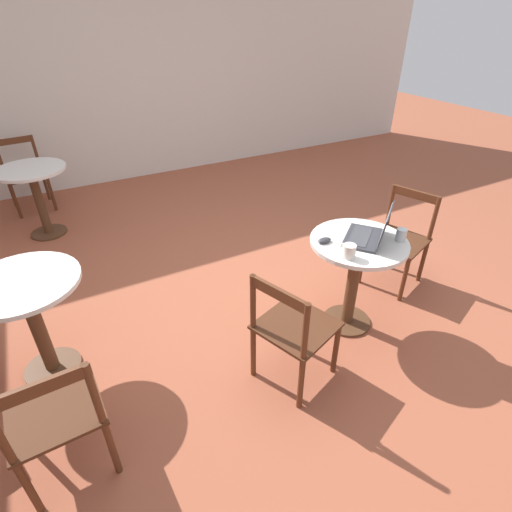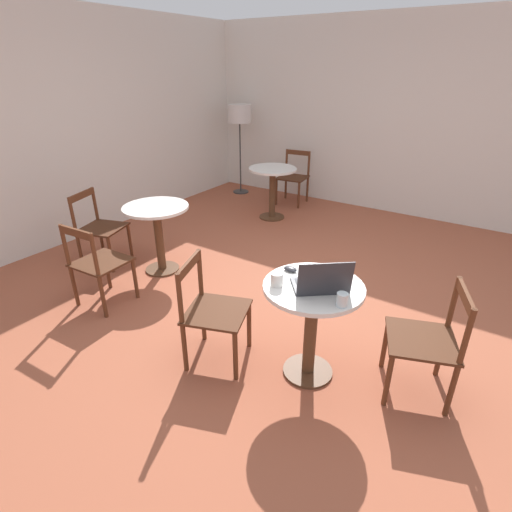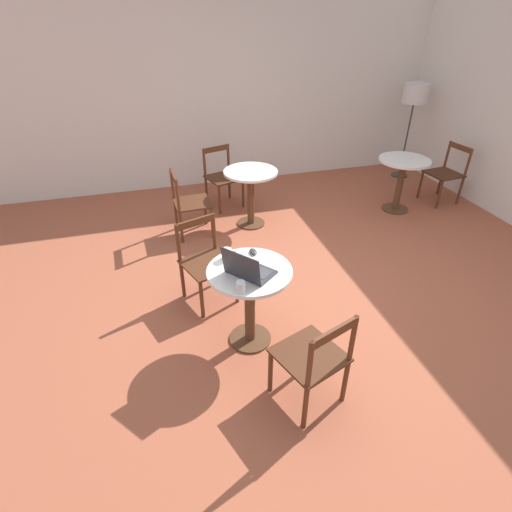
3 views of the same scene
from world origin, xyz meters
name	(u,v)px [view 1 (image 1 of 3)]	position (x,y,z in m)	size (l,w,h in m)	color
ground_plane	(255,291)	(0.00, 0.00, 0.00)	(16.00, 16.00, 0.00)	#9E5138
wall_side	(137,74)	(3.23, 0.00, 1.35)	(0.06, 9.40, 2.70)	silver
cafe_table_near	(356,264)	(-0.69, -0.45, 0.55)	(0.68, 0.68, 0.74)	#51331E
cafe_table_mid	(35,186)	(1.97, 1.49, 0.55)	(0.68, 0.68, 0.74)	#51331E
cafe_table_far	(30,306)	(-0.12, 1.63, 0.55)	(0.68, 0.68, 0.74)	#51331E
chair_near_front	(399,239)	(-0.43, -1.17, 0.42)	(0.56, 0.56, 0.82)	#562D19
chair_near_back	(292,329)	(-0.94, 0.24, 0.42)	(0.56, 0.56, 0.82)	#562D19
chair_mid_right	(25,174)	(2.78, 1.58, 0.42)	(0.48, 0.48, 0.82)	#562D19
chair_far_left	(56,417)	(-0.91, 1.59, 0.42)	(0.46, 0.46, 0.82)	#562D19
laptop	(370,234)	(-0.72, -0.51, 0.79)	(0.42, 0.44, 0.25)	#2D2D33
mouse	(325,240)	(-0.60, -0.22, 0.75)	(0.06, 0.10, 0.03)	#2D2D33
mug	(349,251)	(-0.82, -0.24, 0.78)	(0.12, 0.08, 0.09)	silver
drinking_glass	(401,235)	(-0.82, -0.69, 0.78)	(0.07, 0.07, 0.09)	silver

